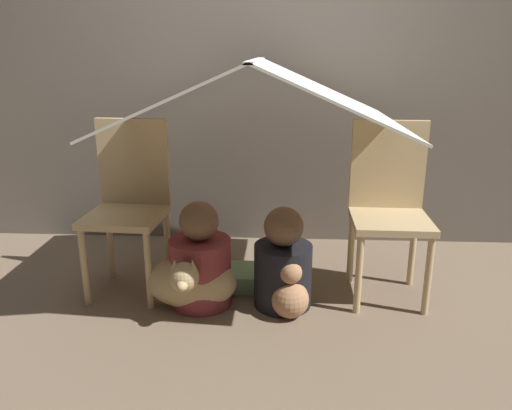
{
  "coord_description": "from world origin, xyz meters",
  "views": [
    {
      "loc": [
        0.13,
        -2.33,
        1.3
      ],
      "look_at": [
        0.0,
        0.17,
        0.52
      ],
      "focal_mm": 35.0,
      "sensor_mm": 36.0,
      "label": 1
    }
  ],
  "objects": [
    {
      "name": "ground_plane",
      "position": [
        0.0,
        0.0,
        0.0
      ],
      "size": [
        8.8,
        8.8,
        0.0
      ],
      "primitive_type": "plane",
      "color": "#7A6651"
    },
    {
      "name": "wall_back",
      "position": [
        0.0,
        1.06,
        1.25
      ],
      "size": [
        7.0,
        0.05,
        2.5
      ],
      "color": "#6B6056",
      "rests_on": "ground_plane"
    },
    {
      "name": "chair_left",
      "position": [
        -0.7,
        0.25,
        0.52
      ],
      "size": [
        0.43,
        0.43,
        0.95
      ],
      "rotation": [
        0.0,
        0.0,
        -0.06
      ],
      "color": "#D1B27F",
      "rests_on": "ground_plane"
    },
    {
      "name": "chair_right",
      "position": [
        0.71,
        0.25,
        0.52
      ],
      "size": [
        0.41,
        0.41,
        0.95
      ],
      "rotation": [
        0.0,
        0.0,
        -0.02
      ],
      "color": "#D1B27F",
      "rests_on": "ground_plane"
    },
    {
      "name": "sheet_canopy",
      "position": [
        0.0,
        0.17,
        1.1
      ],
      "size": [
        1.42,
        1.18,
        0.32
      ],
      "color": "silver"
    },
    {
      "name": "person_front",
      "position": [
        -0.29,
        0.06,
        0.23
      ],
      "size": [
        0.32,
        0.32,
        0.57
      ],
      "color": "maroon",
      "rests_on": "ground_plane"
    },
    {
      "name": "person_second",
      "position": [
        0.15,
        0.07,
        0.23
      ],
      "size": [
        0.3,
        0.3,
        0.54
      ],
      "color": "black",
      "rests_on": "ground_plane"
    },
    {
      "name": "dog",
      "position": [
        -0.33,
        -0.0,
        0.15
      ],
      "size": [
        0.48,
        0.41,
        0.35
      ],
      "color": "tan",
      "rests_on": "ground_plane"
    },
    {
      "name": "floor_cushion",
      "position": [
        -0.07,
        0.28,
        0.05
      ],
      "size": [
        0.32,
        0.26,
        0.1
      ],
      "color": "#7FB27F",
      "rests_on": "ground_plane"
    },
    {
      "name": "plush_toy",
      "position": [
        0.19,
        -0.06,
        0.12
      ],
      "size": [
        0.19,
        0.19,
        0.3
      ],
      "color": "tan",
      "rests_on": "ground_plane"
    }
  ]
}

